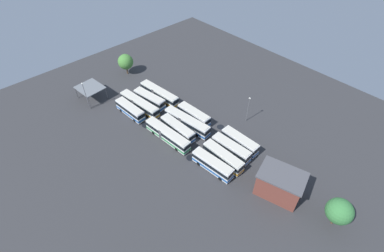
{
  "coord_description": "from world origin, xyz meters",
  "views": [
    {
      "loc": [
        42.3,
        -35.7,
        53.47
      ],
      "look_at": [
        1.88,
        1.87,
        1.51
      ],
      "focal_mm": 26.47,
      "sensor_mm": 36.0,
      "label": 1
    }
  ],
  "objects": [
    {
      "name": "puddle_centre_drain",
      "position": [
        8.84,
        -5.04,
        0.0
      ],
      "size": [
        2.19,
        2.19,
        0.01
      ],
      "primitive_type": "cylinder",
      "color": "black",
      "rests_on": "ground_plane"
    },
    {
      "name": "bus_row2_slot2",
      "position": [
        14.63,
        3.16,
        1.83
      ],
      "size": [
        10.63,
        3.22,
        3.47
      ],
      "color": "silver",
      "rests_on": "ground_plane"
    },
    {
      "name": "bus_row2_slot1",
      "position": [
        15.15,
        -0.31,
        1.83
      ],
      "size": [
        11.07,
        2.74,
        3.47
      ],
      "color": "silver",
      "rests_on": "ground_plane"
    },
    {
      "name": "ground_plane",
      "position": [
        0.0,
        0.0,
        0.0
      ],
      "size": [
        107.3,
        107.3,
        0.0
      ],
      "primitive_type": "plane",
      "color": "#333335"
    },
    {
      "name": "puddle_near_shelter",
      "position": [
        -8.27,
        -5.56,
        0.0
      ],
      "size": [
        3.34,
        3.34,
        0.01
      ],
      "primitive_type": "cylinder",
      "color": "black",
      "rests_on": "ground_plane"
    },
    {
      "name": "bus_row1_slot3",
      "position": [
        -0.75,
        5.06,
        1.83
      ],
      "size": [
        10.46,
        3.1,
        3.47
      ],
      "color": "silver",
      "rests_on": "ground_plane"
    },
    {
      "name": "bus_row0_slot2",
      "position": [
        -15.02,
        0.4,
        1.83
      ],
      "size": [
        11.07,
        4.06,
        3.47
      ],
      "color": "silver",
      "rests_on": "ground_plane"
    },
    {
      "name": "bus_row2_slot3",
      "position": [
        14.54,
        6.58,
        1.83
      ],
      "size": [
        10.31,
        2.75,
        3.47
      ],
      "color": "silver",
      "rests_on": "ground_plane"
    },
    {
      "name": "maintenance_shelter",
      "position": [
        -29.27,
        -10.87,
        3.88
      ],
      "size": [
        8.09,
        7.25,
        4.1
      ],
      "color": "slate",
      "rests_on": "ground_plane"
    },
    {
      "name": "depot_building",
      "position": [
        29.09,
        2.18,
        3.17
      ],
      "size": [
        10.99,
        9.03,
        6.31
      ],
      "color": "brown",
      "rests_on": "ground_plane"
    },
    {
      "name": "bus_row0_slot1",
      "position": [
        -15.01,
        -3.23,
        1.84
      ],
      "size": [
        14.38,
        3.96,
        3.47
      ],
      "color": "silver",
      "rests_on": "ground_plane"
    },
    {
      "name": "tree_northwest",
      "position": [
        40.88,
        4.16,
        4.5
      ],
      "size": [
        5.2,
        5.2,
        7.11
      ],
      "color": "brown",
      "rests_on": "ground_plane"
    },
    {
      "name": "bus_row2_slot0",
      "position": [
        14.99,
        -3.77,
        1.83
      ],
      "size": [
        10.8,
        3.48,
        3.47
      ],
      "color": "silver",
      "rests_on": "ground_plane"
    },
    {
      "name": "bus_row1_slot0",
      "position": [
        0.26,
        -5.26,
        1.84
      ],
      "size": [
        14.34,
        3.57,
        3.47
      ],
      "color": "silver",
      "rests_on": "ground_plane"
    },
    {
      "name": "lamp_post_near_entrance",
      "position": [
        -25.1,
        -14.07,
        4.99
      ],
      "size": [
        0.56,
        0.28,
        9.14
      ],
      "color": "slate",
      "rests_on": "ground_plane"
    },
    {
      "name": "bus_row1_slot1",
      "position": [
        0.34,
        -1.85,
        1.83
      ],
      "size": [
        11.01,
        2.76,
        3.47
      ],
      "color": "silver",
      "rests_on": "ground_plane"
    },
    {
      "name": "puddle_back_corner",
      "position": [
        6.34,
        8.44,
        0.0
      ],
      "size": [
        2.03,
        2.03,
        0.01
      ],
      "primitive_type": "cylinder",
      "color": "black",
      "rests_on": "ground_plane"
    },
    {
      "name": "bus_row0_slot0",
      "position": [
        -14.7,
        -6.67,
        1.83
      ],
      "size": [
        10.43,
        3.16,
        3.47
      ],
      "color": "silver",
      "rests_on": "ground_plane"
    },
    {
      "name": "bus_row0_slot3",
      "position": [
        -15.1,
        4.07,
        1.84
      ],
      "size": [
        14.36,
        3.8,
        3.47
      ],
      "color": "silver",
      "rests_on": "ground_plane"
    },
    {
      "name": "lamp_post_mid_lot",
      "position": [
        9.43,
        15.59,
        4.42
      ],
      "size": [
        0.56,
        0.28,
        8.01
      ],
      "color": "slate",
      "rests_on": "ground_plane"
    },
    {
      "name": "tree_south_edge",
      "position": [
        -33.68,
        4.7,
        4.56
      ],
      "size": [
        5.08,
        5.08,
        7.11
      ],
      "color": "brown",
      "rests_on": "ground_plane"
    },
    {
      "name": "bus_row1_slot2",
      "position": [
        0.01,
        1.71,
        1.84
      ],
      "size": [
        14.4,
        4.35,
        3.47
      ],
      "color": "silver",
      "rests_on": "ground_plane"
    }
  ]
}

